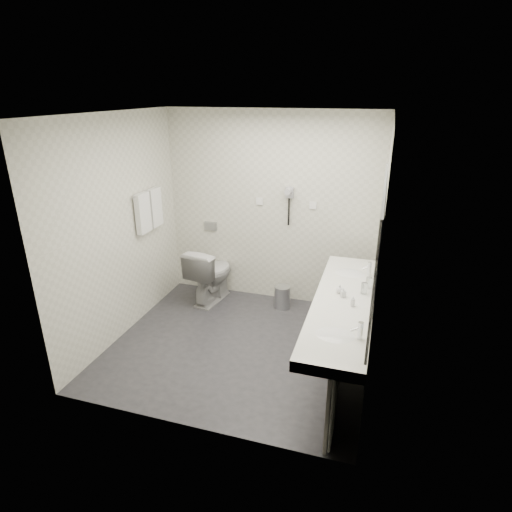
% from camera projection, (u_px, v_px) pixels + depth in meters
% --- Properties ---
extents(floor, '(2.80, 2.80, 0.00)m').
position_uv_depth(floor, '(240.00, 345.00, 4.81)').
color(floor, '#29282D').
rests_on(floor, ground).
extents(ceiling, '(2.80, 2.80, 0.00)m').
position_uv_depth(ceiling, '(236.00, 113.00, 3.89)').
color(ceiling, silver).
rests_on(ceiling, wall_back).
extents(wall_back, '(2.80, 0.00, 2.80)m').
position_uv_depth(wall_back, '(271.00, 210.00, 5.50)').
color(wall_back, beige).
rests_on(wall_back, floor).
extents(wall_front, '(2.80, 0.00, 2.80)m').
position_uv_depth(wall_front, '(181.00, 297.00, 3.19)').
color(wall_front, beige).
rests_on(wall_front, floor).
extents(wall_left, '(0.00, 2.60, 2.60)m').
position_uv_depth(wall_left, '(120.00, 229.00, 4.73)').
color(wall_left, beige).
rests_on(wall_left, floor).
extents(wall_right, '(0.00, 2.60, 2.60)m').
position_uv_depth(wall_right, '(379.00, 256.00, 3.97)').
color(wall_right, beige).
rests_on(wall_right, floor).
extents(vanity_counter, '(0.55, 2.20, 0.10)m').
position_uv_depth(vanity_counter, '(343.00, 304.00, 4.03)').
color(vanity_counter, silver).
rests_on(vanity_counter, floor).
extents(vanity_panel, '(0.03, 2.15, 0.75)m').
position_uv_depth(vanity_panel, '(342.00, 343.00, 4.18)').
color(vanity_panel, gray).
rests_on(vanity_panel, floor).
extents(vanity_post_near, '(0.06, 0.06, 0.75)m').
position_uv_depth(vanity_post_near, '(331.00, 416.00, 3.24)').
color(vanity_post_near, silver).
rests_on(vanity_post_near, floor).
extents(vanity_post_far, '(0.06, 0.06, 0.75)m').
position_uv_depth(vanity_post_far, '(354.00, 297.00, 5.10)').
color(vanity_post_far, silver).
rests_on(vanity_post_far, floor).
extents(mirror, '(0.02, 2.20, 1.05)m').
position_uv_depth(mirror, '(379.00, 243.00, 3.72)').
color(mirror, '#B2BCC6').
rests_on(mirror, wall_right).
extents(basin_near, '(0.40, 0.31, 0.05)m').
position_uv_depth(basin_near, '(335.00, 337.00, 3.44)').
color(basin_near, silver).
rests_on(basin_near, vanity_counter).
extents(basin_far, '(0.40, 0.31, 0.05)m').
position_uv_depth(basin_far, '(350.00, 274.00, 4.59)').
color(basin_far, silver).
rests_on(basin_far, vanity_counter).
extents(faucet_near, '(0.04, 0.04, 0.15)m').
position_uv_depth(faucet_near, '(360.00, 331.00, 3.35)').
color(faucet_near, silver).
rests_on(faucet_near, vanity_counter).
extents(faucet_far, '(0.04, 0.04, 0.15)m').
position_uv_depth(faucet_far, '(369.00, 269.00, 4.51)').
color(faucet_far, silver).
rests_on(faucet_far, vanity_counter).
extents(soap_bottle_a, '(0.06, 0.06, 0.10)m').
position_uv_depth(soap_bottle_a, '(343.00, 292.00, 4.04)').
color(soap_bottle_a, silver).
rests_on(soap_bottle_a, vanity_counter).
extents(soap_bottle_b, '(0.09, 0.09, 0.09)m').
position_uv_depth(soap_bottle_b, '(340.00, 289.00, 4.12)').
color(soap_bottle_b, silver).
rests_on(soap_bottle_b, vanity_counter).
extents(soap_bottle_c, '(0.04, 0.04, 0.11)m').
position_uv_depth(soap_bottle_c, '(353.00, 301.00, 3.87)').
color(soap_bottle_c, silver).
rests_on(soap_bottle_c, vanity_counter).
extents(glass_left, '(0.06, 0.06, 0.11)m').
position_uv_depth(glass_left, '(364.00, 288.00, 4.11)').
color(glass_left, silver).
rests_on(glass_left, vanity_counter).
extents(glass_right, '(0.08, 0.08, 0.12)m').
position_uv_depth(glass_right, '(369.00, 283.00, 4.22)').
color(glass_right, silver).
rests_on(glass_right, vanity_counter).
extents(toilet, '(0.54, 0.82, 0.77)m').
position_uv_depth(toilet, '(211.00, 274.00, 5.71)').
color(toilet, silver).
rests_on(toilet, floor).
extents(flush_plate, '(0.18, 0.02, 0.12)m').
position_uv_depth(flush_plate, '(211.00, 226.00, 5.83)').
color(flush_plate, '#B2B5BA').
rests_on(flush_plate, wall_back).
extents(pedal_bin, '(0.25, 0.25, 0.29)m').
position_uv_depth(pedal_bin, '(282.00, 297.00, 5.59)').
color(pedal_bin, '#B2B5BA').
rests_on(pedal_bin, floor).
extents(bin_lid, '(0.21, 0.21, 0.02)m').
position_uv_depth(bin_lid, '(283.00, 287.00, 5.53)').
color(bin_lid, '#B2B5BA').
rests_on(bin_lid, pedal_bin).
extents(towel_rail, '(0.02, 0.62, 0.02)m').
position_uv_depth(towel_rail, '(147.00, 192.00, 5.09)').
color(towel_rail, silver).
rests_on(towel_rail, wall_left).
extents(towel_near, '(0.07, 0.24, 0.48)m').
position_uv_depth(towel_near, '(143.00, 213.00, 5.05)').
color(towel_near, silver).
rests_on(towel_near, towel_rail).
extents(towel_far, '(0.07, 0.24, 0.48)m').
position_uv_depth(towel_far, '(155.00, 207.00, 5.30)').
color(towel_far, silver).
rests_on(towel_far, towel_rail).
extents(dryer_cradle, '(0.10, 0.04, 0.14)m').
position_uv_depth(dryer_cradle, '(290.00, 192.00, 5.32)').
color(dryer_cradle, '#9B9BA0').
rests_on(dryer_cradle, wall_back).
extents(dryer_barrel, '(0.08, 0.14, 0.08)m').
position_uv_depth(dryer_barrel, '(288.00, 191.00, 5.25)').
color(dryer_barrel, '#9B9BA0').
rests_on(dryer_barrel, dryer_cradle).
extents(dryer_cord, '(0.02, 0.02, 0.35)m').
position_uv_depth(dryer_cord, '(289.00, 212.00, 5.40)').
color(dryer_cord, black).
rests_on(dryer_cord, dryer_cradle).
extents(switch_plate_a, '(0.09, 0.02, 0.09)m').
position_uv_depth(switch_plate_a, '(259.00, 201.00, 5.50)').
color(switch_plate_a, silver).
rests_on(switch_plate_a, wall_back).
extents(switch_plate_b, '(0.09, 0.02, 0.09)m').
position_uv_depth(switch_plate_b, '(313.00, 205.00, 5.31)').
color(switch_plate_b, silver).
rests_on(switch_plate_b, wall_back).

